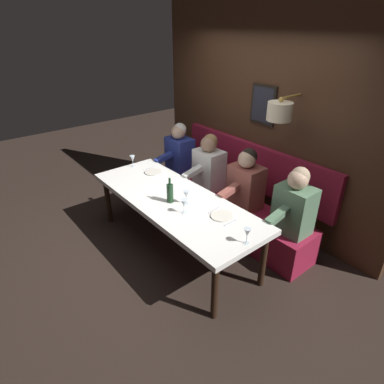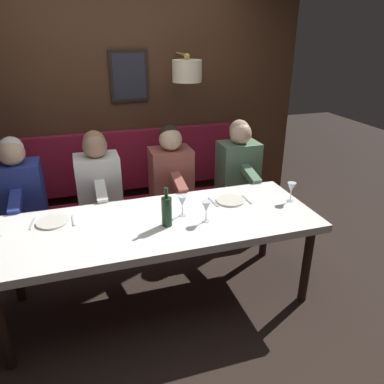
{
  "view_description": "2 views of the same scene",
  "coord_description": "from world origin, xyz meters",
  "px_view_note": "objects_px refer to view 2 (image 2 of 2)",
  "views": [
    {
      "loc": [
        -1.93,
        -2.71,
        2.6
      ],
      "look_at": [
        0.05,
        -0.28,
        0.92
      ],
      "focal_mm": 30.22,
      "sensor_mm": 36.0,
      "label": 1
    },
    {
      "loc": [
        -2.42,
        0.5,
        2.07
      ],
      "look_at": [
        0.05,
        -0.28,
        0.92
      ],
      "focal_mm": 34.56,
      "sensor_mm": 36.0,
      "label": 2
    }
  ],
  "objects_px": {
    "diner_nearest": "(239,161)",
    "wine_glass_1": "(206,207)",
    "diner_far": "(18,185)",
    "wine_glass_0": "(291,188)",
    "wine_glass_2": "(182,202)",
    "diner_middle": "(98,176)",
    "wine_bottle": "(167,211)",
    "dining_table": "(159,228)",
    "diner_near": "(171,168)"
  },
  "relations": [
    {
      "from": "wine_glass_1",
      "to": "wine_glass_2",
      "type": "bearing_deg",
      "value": 44.57
    },
    {
      "from": "wine_glass_1",
      "to": "wine_glass_2",
      "type": "distance_m",
      "value": 0.2
    },
    {
      "from": "diner_far",
      "to": "wine_bottle",
      "type": "bearing_deg",
      "value": -131.22
    },
    {
      "from": "diner_far",
      "to": "wine_glass_2",
      "type": "relative_size",
      "value": 4.82
    },
    {
      "from": "diner_middle",
      "to": "wine_glass_1",
      "type": "xyz_separation_m",
      "value": [
        -0.99,
        -0.71,
        0.04
      ]
    },
    {
      "from": "wine_glass_0",
      "to": "diner_middle",
      "type": "bearing_deg",
      "value": 60.06
    },
    {
      "from": "diner_far",
      "to": "diner_middle",
      "type": "bearing_deg",
      "value": -90.0
    },
    {
      "from": "diner_near",
      "to": "wine_bottle",
      "type": "relative_size",
      "value": 2.64
    },
    {
      "from": "wine_glass_0",
      "to": "diner_nearest",
      "type": "bearing_deg",
      "value": 5.79
    },
    {
      "from": "dining_table",
      "to": "wine_glass_1",
      "type": "distance_m",
      "value": 0.4
    },
    {
      "from": "dining_table",
      "to": "diner_nearest",
      "type": "distance_m",
      "value": 1.38
    },
    {
      "from": "dining_table",
      "to": "wine_glass_0",
      "type": "distance_m",
      "value": 1.15
    },
    {
      "from": "diner_far",
      "to": "wine_glass_1",
      "type": "distance_m",
      "value": 1.71
    },
    {
      "from": "diner_middle",
      "to": "wine_bottle",
      "type": "bearing_deg",
      "value": -156.58
    },
    {
      "from": "diner_near",
      "to": "diner_far",
      "type": "xyz_separation_m",
      "value": [
        0.0,
        1.38,
        0.0
      ]
    },
    {
      "from": "diner_near",
      "to": "wine_bottle",
      "type": "xyz_separation_m",
      "value": [
        -0.96,
        0.28,
        0.04
      ]
    },
    {
      "from": "wine_glass_0",
      "to": "wine_glass_1",
      "type": "distance_m",
      "value": 0.8
    },
    {
      "from": "diner_nearest",
      "to": "wine_glass_0",
      "type": "xyz_separation_m",
      "value": [
        -0.87,
        -0.09,
        0.04
      ]
    },
    {
      "from": "wine_glass_1",
      "to": "wine_bottle",
      "type": "bearing_deg",
      "value": 84.6
    },
    {
      "from": "wine_glass_1",
      "to": "diner_nearest",
      "type": "bearing_deg",
      "value": -35.43
    },
    {
      "from": "diner_near",
      "to": "wine_glass_0",
      "type": "relative_size",
      "value": 4.82
    },
    {
      "from": "dining_table",
      "to": "wine_glass_1",
      "type": "height_order",
      "value": "wine_glass_1"
    },
    {
      "from": "wine_glass_2",
      "to": "wine_bottle",
      "type": "relative_size",
      "value": 0.55
    },
    {
      "from": "diner_near",
      "to": "wine_glass_2",
      "type": "bearing_deg",
      "value": 171.37
    },
    {
      "from": "diner_nearest",
      "to": "wine_glass_1",
      "type": "relative_size",
      "value": 4.82
    },
    {
      "from": "diner_middle",
      "to": "wine_glass_1",
      "type": "relative_size",
      "value": 4.82
    },
    {
      "from": "wine_glass_1",
      "to": "diner_far",
      "type": "bearing_deg",
      "value": 54.57
    },
    {
      "from": "dining_table",
      "to": "wine_bottle",
      "type": "relative_size",
      "value": 8.07
    },
    {
      "from": "diner_nearest",
      "to": "diner_near",
      "type": "distance_m",
      "value": 0.72
    },
    {
      "from": "diner_middle",
      "to": "wine_glass_0",
      "type": "height_order",
      "value": "diner_middle"
    },
    {
      "from": "diner_nearest",
      "to": "diner_middle",
      "type": "distance_m",
      "value": 1.42
    },
    {
      "from": "diner_far",
      "to": "wine_glass_0",
      "type": "xyz_separation_m",
      "value": [
        -0.87,
        -2.19,
        0.04
      ]
    },
    {
      "from": "diner_near",
      "to": "wine_glass_1",
      "type": "bearing_deg",
      "value": -179.16
    },
    {
      "from": "diner_far",
      "to": "wine_glass_1",
      "type": "relative_size",
      "value": 4.82
    },
    {
      "from": "diner_near",
      "to": "wine_glass_0",
      "type": "xyz_separation_m",
      "value": [
        -0.87,
        -0.81,
        0.04
      ]
    },
    {
      "from": "diner_far",
      "to": "wine_glass_2",
      "type": "xyz_separation_m",
      "value": [
        -0.85,
        -1.25,
        0.04
      ]
    },
    {
      "from": "dining_table",
      "to": "diner_far",
      "type": "relative_size",
      "value": 3.06
    },
    {
      "from": "dining_table",
      "to": "diner_middle",
      "type": "relative_size",
      "value": 3.06
    },
    {
      "from": "diner_middle",
      "to": "wine_glass_1",
      "type": "bearing_deg",
      "value": -144.35
    },
    {
      "from": "dining_table",
      "to": "diner_nearest",
      "type": "bearing_deg",
      "value": -49.86
    },
    {
      "from": "diner_nearest",
      "to": "wine_glass_1",
      "type": "height_order",
      "value": "diner_nearest"
    },
    {
      "from": "wine_glass_1",
      "to": "diner_middle",
      "type": "bearing_deg",
      "value": 35.65
    },
    {
      "from": "wine_glass_0",
      "to": "wine_glass_1",
      "type": "bearing_deg",
      "value": 98.95
    },
    {
      "from": "diner_near",
      "to": "diner_middle",
      "type": "xyz_separation_m",
      "value": [
        0.0,
        0.7,
        0.0
      ]
    },
    {
      "from": "wine_glass_0",
      "to": "diner_near",
      "type": "bearing_deg",
      "value": 42.99
    },
    {
      "from": "diner_nearest",
      "to": "diner_middle",
      "type": "height_order",
      "value": "same"
    },
    {
      "from": "diner_far",
      "to": "wine_bottle",
      "type": "height_order",
      "value": "diner_far"
    },
    {
      "from": "dining_table",
      "to": "diner_middle",
      "type": "distance_m",
      "value": 0.97
    },
    {
      "from": "diner_nearest",
      "to": "wine_bottle",
      "type": "distance_m",
      "value": 1.39
    },
    {
      "from": "wine_glass_1",
      "to": "wine_bottle",
      "type": "xyz_separation_m",
      "value": [
        0.03,
        0.29,
        -0.0
      ]
    }
  ]
}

